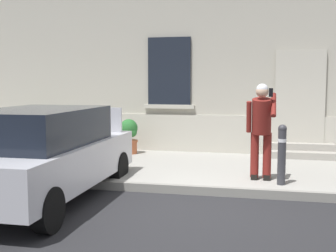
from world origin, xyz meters
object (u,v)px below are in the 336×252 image
(planter_cream, at_px, (30,133))
(person_on_phone, at_px, (261,125))
(hatchback_car_silver, at_px, (43,153))
(bollard_near_person, at_px, (282,152))
(planter_terracotta, at_px, (129,135))

(planter_cream, bearing_deg, person_on_phone, -20.92)
(hatchback_car_silver, height_order, bollard_near_person, hatchback_car_silver)
(planter_cream, relative_size, planter_terracotta, 1.00)
(hatchback_car_silver, bearing_deg, bollard_near_person, 19.56)
(person_on_phone, xyz_separation_m, planter_cream, (-5.84, 2.23, -0.54))
(person_on_phone, xyz_separation_m, planter_terracotta, (-3.21, 2.35, -0.54))
(bollard_near_person, bearing_deg, planter_terracotta, 143.86)
(planter_terracotta, bearing_deg, planter_cream, -177.56)
(person_on_phone, height_order, planter_cream, person_on_phone)
(bollard_near_person, xyz_separation_m, planter_cream, (-6.20, 2.49, -0.11))
(hatchback_car_silver, relative_size, planter_terracotta, 4.74)
(bollard_near_person, xyz_separation_m, planter_terracotta, (-3.57, 2.60, -0.11))
(hatchback_car_silver, bearing_deg, person_on_phone, 25.06)
(bollard_near_person, height_order, person_on_phone, person_on_phone)
(person_on_phone, bearing_deg, bollard_near_person, -48.84)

